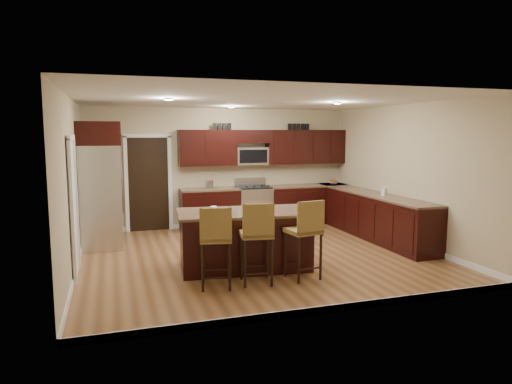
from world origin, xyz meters
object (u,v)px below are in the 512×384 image
object	(u,v)px
range	(253,206)
refrigerator	(100,184)
stool_left	(216,238)
stool_mid	(257,234)
island	(245,241)
stool_right	(306,230)

from	to	relation	value
range	refrigerator	world-z (taller)	refrigerator
range	stool_left	world-z (taller)	stool_left
range	stool_mid	world-z (taller)	stool_mid
island	stool_mid	world-z (taller)	stool_mid
island	refrigerator	distance (m)	3.14
stool_right	refrigerator	xyz separation A→B (m)	(-2.87, 2.96, 0.46)
range	stool_left	bearing A→B (deg)	-114.18
island	stool_right	world-z (taller)	stool_right
stool_left	stool_right	distance (m)	1.34
stool_left	stool_mid	size ratio (longest dim) A/B	0.98
stool_left	stool_right	bearing A→B (deg)	12.05
stool_left	refrigerator	size ratio (longest dim) A/B	0.49
stool_left	island	bearing A→B (deg)	64.42
range	island	bearing A→B (deg)	-109.78
refrigerator	stool_mid	bearing A→B (deg)	-54.32
stool_mid	refrigerator	distance (m)	3.68
range	island	world-z (taller)	range
stool_mid	stool_right	size ratio (longest dim) A/B	1.00
stool_mid	stool_right	world-z (taller)	stool_right
island	stool_left	bearing A→B (deg)	-121.88
stool_mid	stool_right	distance (m)	0.74
range	stool_left	size ratio (longest dim) A/B	0.96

